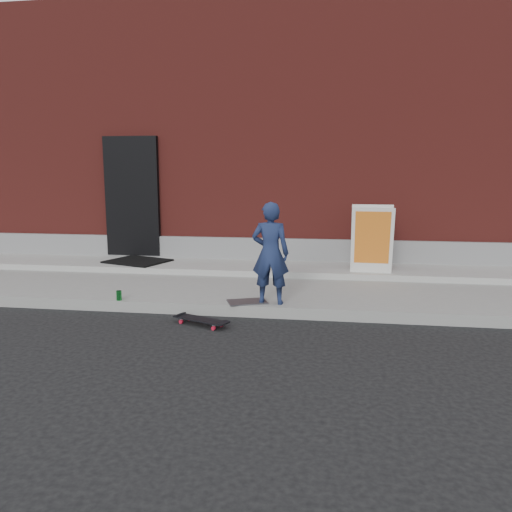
% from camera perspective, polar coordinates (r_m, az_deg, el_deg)
% --- Properties ---
extents(ground, '(80.00, 80.00, 0.00)m').
position_cam_1_polar(ground, '(6.51, -2.01, -7.00)').
color(ground, black).
rests_on(ground, ground).
extents(sidewalk, '(20.00, 3.00, 0.15)m').
position_cam_1_polar(sidewalk, '(7.92, -0.03, -3.44)').
color(sidewalk, gray).
rests_on(sidewalk, ground).
extents(apron, '(20.00, 1.20, 0.10)m').
position_cam_1_polar(apron, '(8.77, 0.84, -1.34)').
color(apron, gray).
rests_on(apron, sidewalk).
extents(building, '(20.00, 8.10, 5.00)m').
position_cam_1_polar(building, '(13.20, 3.60, 12.30)').
color(building, maroon).
rests_on(building, ground).
extents(child, '(0.49, 0.33, 1.34)m').
position_cam_1_polar(child, '(6.47, 1.65, 0.32)').
color(child, '#1B264B').
rests_on(child, sidewalk).
extents(skateboard, '(0.74, 0.45, 0.08)m').
position_cam_1_polar(skateboard, '(6.20, -6.32, -7.28)').
color(skateboard, red).
rests_on(skateboard, ground).
extents(pizza_sign, '(0.69, 0.80, 1.09)m').
position_cam_1_polar(pizza_sign, '(8.31, 13.08, 1.98)').
color(pizza_sign, silver).
rests_on(pizza_sign, apron).
extents(soda_can, '(0.09, 0.09, 0.13)m').
position_cam_1_polar(soda_can, '(6.98, -15.39, -4.37)').
color(soda_can, '#1A832F').
rests_on(soda_can, sidewalk).
extents(doormat, '(1.23, 1.12, 0.03)m').
position_cam_1_polar(doormat, '(9.30, -13.38, -0.57)').
color(doormat, black).
rests_on(doormat, apron).
extents(utility_plate, '(0.59, 0.49, 0.02)m').
position_cam_1_polar(utility_plate, '(6.65, -1.02, -5.25)').
color(utility_plate, '#4C4D51').
rests_on(utility_plate, sidewalk).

